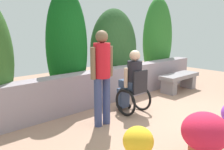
{
  "coord_description": "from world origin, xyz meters",
  "views": [
    {
      "loc": [
        -3.74,
        -2.58,
        1.78
      ],
      "look_at": [
        -0.68,
        0.78,
        0.85
      ],
      "focal_mm": 37.58,
      "sensor_mm": 36.0,
      "label": 1
    }
  ],
  "objects_px": {
    "person_standing_companion": "(102,72)",
    "flower_pot_purple_near": "(138,147)",
    "stone_bench": "(179,80)",
    "person_in_wheelchair": "(132,84)",
    "flower_pot_red_accent": "(205,135)"
  },
  "relations": [
    {
      "from": "person_in_wheelchair",
      "to": "person_standing_companion",
      "type": "bearing_deg",
      "value": -169.16
    },
    {
      "from": "person_standing_companion",
      "to": "flower_pot_red_accent",
      "type": "xyz_separation_m",
      "value": [
        0.27,
        -1.83,
        -0.65
      ]
    },
    {
      "from": "flower_pot_purple_near",
      "to": "stone_bench",
      "type": "bearing_deg",
      "value": 25.22
    },
    {
      "from": "person_in_wheelchair",
      "to": "flower_pot_purple_near",
      "type": "height_order",
      "value": "person_in_wheelchair"
    },
    {
      "from": "person_in_wheelchair",
      "to": "flower_pot_purple_near",
      "type": "xyz_separation_m",
      "value": [
        -1.48,
        -1.47,
        -0.28
      ]
    },
    {
      "from": "person_in_wheelchair",
      "to": "person_standing_companion",
      "type": "relative_size",
      "value": 0.77
    },
    {
      "from": "stone_bench",
      "to": "flower_pot_red_accent",
      "type": "xyz_separation_m",
      "value": [
        -2.9,
        -2.19,
        0.04
      ]
    },
    {
      "from": "stone_bench",
      "to": "person_standing_companion",
      "type": "bearing_deg",
      "value": -174.23
    },
    {
      "from": "person_standing_companion",
      "to": "flower_pot_purple_near",
      "type": "height_order",
      "value": "person_standing_companion"
    },
    {
      "from": "person_standing_companion",
      "to": "flower_pot_red_accent",
      "type": "height_order",
      "value": "person_standing_companion"
    },
    {
      "from": "flower_pot_purple_near",
      "to": "person_in_wheelchair",
      "type": "bearing_deg",
      "value": 44.82
    },
    {
      "from": "stone_bench",
      "to": "person_in_wheelchair",
      "type": "relative_size",
      "value": 1.02
    },
    {
      "from": "stone_bench",
      "to": "flower_pot_purple_near",
      "type": "relative_size",
      "value": 2.28
    },
    {
      "from": "flower_pot_purple_near",
      "to": "flower_pot_red_accent",
      "type": "distance_m",
      "value": 0.97
    },
    {
      "from": "stone_bench",
      "to": "flower_pot_purple_near",
      "type": "xyz_separation_m",
      "value": [
        -3.77,
        -1.78,
        0.02
      ]
    }
  ]
}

